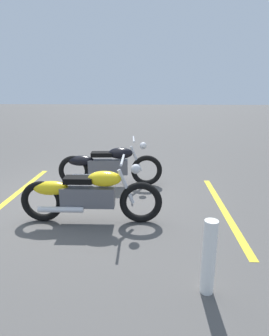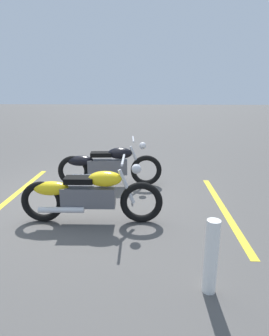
% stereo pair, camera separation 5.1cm
% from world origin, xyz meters
% --- Properties ---
extents(ground_plane, '(60.00, 60.00, 0.00)m').
position_xyz_m(ground_plane, '(0.00, 0.00, 0.00)').
color(ground_plane, '#514F4C').
extents(motorcycle_bright_foreground, '(2.23, 0.62, 1.04)m').
position_xyz_m(motorcycle_bright_foreground, '(0.51, -0.88, 0.46)').
color(motorcycle_bright_foreground, black).
rests_on(motorcycle_bright_foreground, ground).
extents(motorcycle_dark_foreground, '(2.23, 0.62, 1.04)m').
position_xyz_m(motorcycle_dark_foreground, '(0.59, 0.87, 0.46)').
color(motorcycle_dark_foreground, black).
rests_on(motorcycle_dark_foreground, ground).
extents(bollard_post, '(0.14, 0.14, 0.82)m').
position_xyz_m(bollard_post, '(2.08, -2.46, 0.41)').
color(bollard_post, white).
rests_on(bollard_post, ground).
extents(parking_stripe_near, '(0.15, 3.20, 0.01)m').
position_xyz_m(parking_stripe_near, '(-1.19, 0.31, 0.00)').
color(parking_stripe_near, yellow).
rests_on(parking_stripe_near, ground).
extents(parking_stripe_mid, '(0.15, 3.20, 0.01)m').
position_xyz_m(parking_stripe_mid, '(2.79, -0.30, 0.00)').
color(parking_stripe_mid, yellow).
rests_on(parking_stripe_mid, ground).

